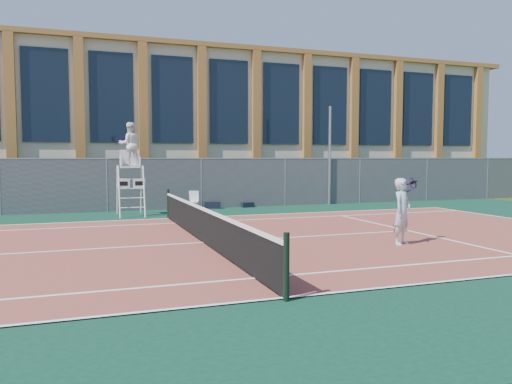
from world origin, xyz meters
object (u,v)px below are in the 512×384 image
object	(u,v)px
steel_pole	(330,156)
umpire_chair	(130,147)
tennis_player	(402,211)
plastic_chair	(194,200)

from	to	relation	value
steel_pole	umpire_chair	world-z (taller)	steel_pole
umpire_chair	tennis_player	distance (m)	10.96
umpire_chair	tennis_player	world-z (taller)	umpire_chair
plastic_chair	steel_pole	bearing A→B (deg)	9.81
plastic_chair	umpire_chair	bearing A→B (deg)	-169.96
umpire_chair	plastic_chair	size ratio (longest dim) A/B	4.19
steel_pole	umpire_chair	distance (m)	9.63
steel_pole	umpire_chair	xyz separation A→B (m)	(-9.49, -1.65, 0.32)
steel_pole	umpire_chair	size ratio (longest dim) A/B	1.29
steel_pole	plastic_chair	xyz separation A→B (m)	(-6.91, -1.19, -1.83)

